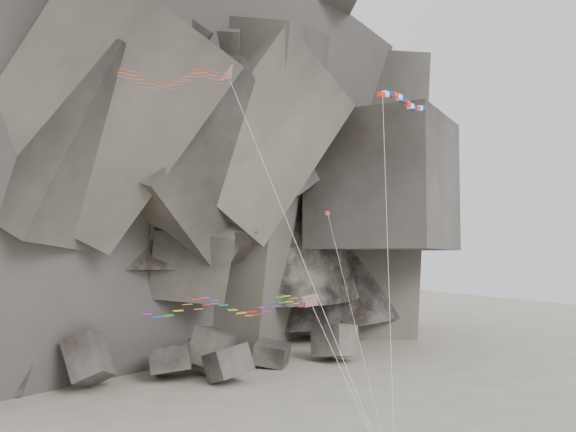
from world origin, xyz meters
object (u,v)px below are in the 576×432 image
banner_kite (404,104)px  parafoil_kite (227,306)px  pennant_kite (339,262)px  delta_kite (171,77)px

banner_kite → parafoil_kite: size_ratio=1.96×
pennant_kite → delta_kite: bearing=161.2°
parafoil_kite → pennant_kite: (11.11, 1.44, 2.89)m
delta_kite → pennant_kite: delta_kite is taller
delta_kite → parafoil_kite: size_ratio=2.03×
banner_kite → parafoil_kite: bearing=160.2°
delta_kite → pennant_kite: bearing=-8.3°
banner_kite → pennant_kite: banner_kite is taller
banner_kite → pennant_kite: 14.86m
pennant_kite → banner_kite: bearing=-31.7°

